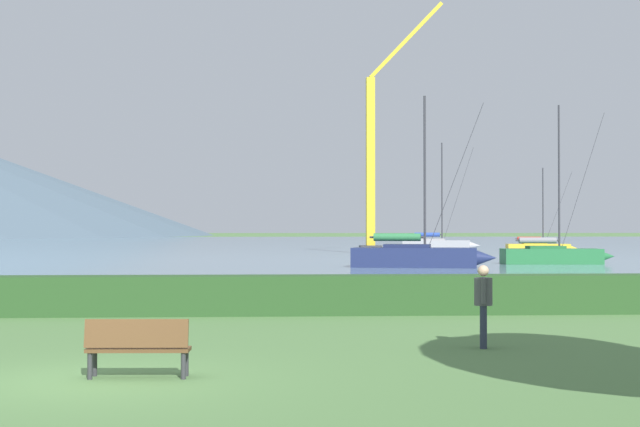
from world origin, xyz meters
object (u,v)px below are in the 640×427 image
at_px(park_bench_near_path, 138,345).
at_px(person_standing_walker, 483,299).
at_px(sailboat_slip_7, 553,254).
at_px(sailboat_slip_3, 539,248).
at_px(sailboat_slip_2, 416,255).
at_px(sailboat_slip_6, 437,244).
at_px(dock_crane, 374,170).

xyz_separation_m(park_bench_near_path, person_standing_walker, (6.34, 3.35, 0.44)).
xyz_separation_m(sailboat_slip_7, person_standing_walker, (-14.96, -43.12, 0.33)).
bearing_deg(sailboat_slip_7, person_standing_walker, -106.07).
height_order(park_bench_near_path, person_standing_walker, person_standing_walker).
height_order(sailboat_slip_3, person_standing_walker, sailboat_slip_3).
bearing_deg(sailboat_slip_3, person_standing_walker, -100.89).
distance_m(sailboat_slip_3, park_bench_near_path, 77.60).
distance_m(sailboat_slip_2, park_bench_near_path, 43.29).
bearing_deg(sailboat_slip_6, park_bench_near_path, -90.62).
bearing_deg(dock_crane, sailboat_slip_6, 55.07).
bearing_deg(person_standing_walker, park_bench_near_path, -139.35).
relative_size(sailboat_slip_7, dock_crane, 0.45).
bearing_deg(sailboat_slip_6, person_standing_walker, -86.86).
xyz_separation_m(sailboat_slip_2, sailboat_slip_6, (9.22, 42.36, -0.03)).
bearing_deg(park_bench_near_path, dock_crane, 83.10).
bearing_deg(sailboat_slip_3, park_bench_near_path, -104.61).
xyz_separation_m(sailboat_slip_2, sailboat_slip_7, (10.02, 4.66, -0.09)).
bearing_deg(park_bench_near_path, sailboat_slip_6, 78.99).
distance_m(sailboat_slip_2, sailboat_slip_3, 34.86).
distance_m(park_bench_near_path, person_standing_walker, 7.19).
bearing_deg(person_standing_walker, sailboat_slip_7, 83.72).
bearing_deg(dock_crane, sailboat_slip_2, -91.71).
bearing_deg(sailboat_slip_6, dock_crane, -111.85).
xyz_separation_m(sailboat_slip_2, sailboat_slip_3, (16.81, 30.54, -0.17)).
bearing_deg(sailboat_slip_3, sailboat_slip_2, -112.23).
height_order(sailboat_slip_2, dock_crane, dock_crane).
bearing_deg(sailboat_slip_3, sailboat_slip_6, 129.32).
xyz_separation_m(sailboat_slip_3, park_bench_near_path, (-28.09, -72.33, -0.03)).
relative_size(sailboat_slip_2, sailboat_slip_3, 1.29).
bearing_deg(sailboat_slip_2, sailboat_slip_7, 37.86).
distance_m(sailboat_slip_7, dock_crane, 28.31).
bearing_deg(dock_crane, park_bench_near_path, -99.57).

